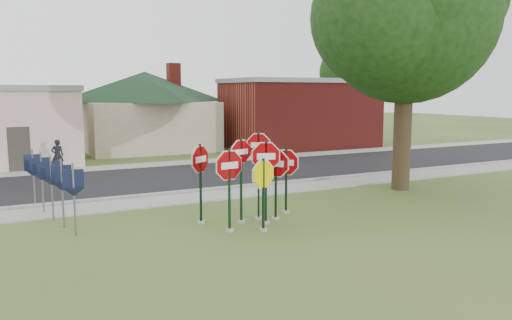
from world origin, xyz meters
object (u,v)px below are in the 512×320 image
stop_sign_yellow (263,186)px  stop_sign_left (229,178)px  stop_sign_center (266,169)px  oak_tree (407,14)px  pedestrian (58,155)px

stop_sign_yellow → stop_sign_left: 0.97m
stop_sign_center → stop_sign_yellow: bearing=-123.0°
stop_sign_left → stop_sign_yellow: bearing=-24.8°
stop_sign_center → stop_sign_left: 1.33m
stop_sign_center → stop_sign_yellow: (-0.44, -0.68, -0.34)m
stop_sign_center → oak_tree: oak_tree is taller
stop_sign_left → oak_tree: size_ratio=0.23×
stop_sign_center → pedestrian: stop_sign_center is taller
stop_sign_center → oak_tree: (7.29, 2.23, 5.19)m
stop_sign_center → stop_sign_left: size_ratio=1.06×
stop_sign_yellow → stop_sign_left: stop_sign_left is taller
stop_sign_center → stop_sign_left: bearing=-167.7°
stop_sign_center → pedestrian: bearing=109.6°
stop_sign_yellow → oak_tree: bearing=20.6°
stop_sign_yellow → stop_sign_center: bearing=57.0°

